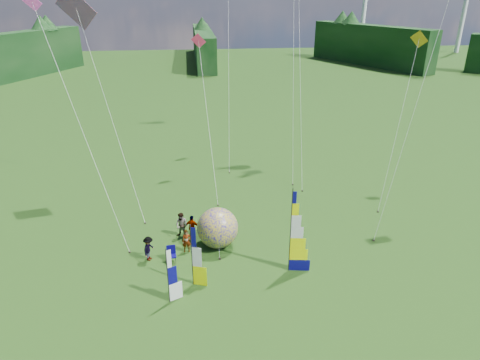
{
  "coord_description": "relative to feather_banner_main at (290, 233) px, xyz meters",
  "views": [
    {
      "loc": [
        -3.78,
        -19.44,
        16.08
      ],
      "look_at": [
        -1.0,
        4.0,
        5.5
      ],
      "focal_mm": 32.0,
      "sensor_mm": 36.0,
      "label": 1
    }
  ],
  "objects": [
    {
      "name": "side_banner_left",
      "position": [
        -5.93,
        -0.68,
        -0.78
      ],
      "size": [
        1.05,
        0.46,
        3.92
      ],
      "primitive_type": null,
      "rotation": [
        0.0,
        0.0,
        -0.34
      ],
      "color": "#F8FF00",
      "rests_on": "ground"
    },
    {
      "name": "kite_whale",
      "position": [
        4.43,
        17.15,
        8.28
      ],
      "size": [
        9.42,
        15.79,
        22.04
      ],
      "primitive_type": null,
      "rotation": [
        0.0,
        0.0,
        -0.35
      ],
      "color": "black",
      "rests_on": "ground"
    },
    {
      "name": "treeline_ring",
      "position": [
        -1.83,
        -2.12,
        1.27
      ],
      "size": [
        210.0,
        210.0,
        8.0
      ],
      "primitive_type": null,
      "color": "#26461F",
      "rests_on": "ground"
    },
    {
      "name": "spectator_d",
      "position": [
        -5.88,
        4.45,
        -1.84
      ],
      "size": [
        1.14,
        0.76,
        1.8
      ],
      "primitive_type": "imported",
      "rotation": [
        0.0,
        0.0,
        2.8
      ],
      "color": "#66594C",
      "rests_on": "ground"
    },
    {
      "name": "kite_parafoil",
      "position": [
        9.33,
        5.07,
        6.15
      ],
      "size": [
        8.89,
        8.44,
        17.78
      ],
      "primitive_type": null,
      "rotation": [
        0.0,
        0.0,
        0.02
      ],
      "color": "red",
      "rests_on": "ground"
    },
    {
      "name": "small_kite_red",
      "position": [
        -4.18,
        13.58,
        3.76
      ],
      "size": [
        4.34,
        11.26,
        12.99
      ],
      "primitive_type": null,
      "rotation": [
        0.0,
        0.0,
        0.12
      ],
      "color": "#D72A53",
      "rests_on": "ground"
    },
    {
      "name": "kite_rainbow_delta",
      "position": [
        -11.56,
        10.49,
        6.0
      ],
      "size": [
        13.16,
        14.9,
        17.46
      ],
      "primitive_type": null,
      "rotation": [
        0.0,
        0.0,
        -0.31
      ],
      "color": "red",
      "rests_on": "ground"
    },
    {
      "name": "feather_banner_main",
      "position": [
        0.0,
        0.0,
        0.0
      ],
      "size": [
        1.47,
        0.33,
        5.47
      ],
      "primitive_type": null,
      "rotation": [
        0.0,
        0.0,
        -0.15
      ],
      "color": "#0A0862",
      "rests_on": "ground"
    },
    {
      "name": "small_kite_green",
      "position": [
        -1.71,
        20.64,
        6.99
      ],
      "size": [
        4.35,
        12.27,
        19.45
      ],
      "primitive_type": null,
      "rotation": [
        0.0,
        0.0,
        0.08
      ],
      "color": "green",
      "rests_on": "ground"
    },
    {
      "name": "bol_inflatable",
      "position": [
        -4.17,
        3.34,
        -1.35
      ],
      "size": [
        2.81,
        2.81,
        2.78
      ],
      "primitive_type": "sphere",
      "rotation": [
        0.0,
        0.0,
        -0.01
      ],
      "color": "navy",
      "rests_on": "ground"
    },
    {
      "name": "small_kite_yellow",
      "position": [
        10.89,
        9.67,
        4.02
      ],
      "size": [
        8.99,
        10.09,
        13.52
      ],
      "primitive_type": null,
      "rotation": [
        0.0,
        0.0,
        -0.31
      ],
      "color": "gold",
      "rests_on": "ground"
    },
    {
      "name": "small_kite_pink",
      "position": [
        -12.77,
        6.45,
        5.41
      ],
      "size": [
        7.97,
        9.09,
        16.29
      ],
      "primitive_type": null,
      "rotation": [
        0.0,
        0.0,
        0.08
      ],
      "color": "#FF4EC2",
      "rests_on": "ground"
    },
    {
      "name": "spectator_b",
      "position": [
        -6.6,
        4.73,
        -1.79
      ],
      "size": [
        1.02,
        0.84,
        1.89
      ],
      "primitive_type": "imported",
      "rotation": [
        0.0,
        0.0,
        -0.51
      ],
      "color": "#66594C",
      "rests_on": "ground"
    },
    {
      "name": "small_kite_orange",
      "position": [
        3.69,
        16.15,
        6.11
      ],
      "size": [
        4.36,
        9.99,
        17.69
      ],
      "primitive_type": null,
      "rotation": [
        0.0,
        0.0,
        -0.12
      ],
      "color": "#E2491E",
      "rests_on": "ground"
    },
    {
      "name": "ground",
      "position": [
        -1.83,
        -2.12,
        -2.73
      ],
      "size": [
        220.0,
        220.0,
        0.0
      ],
      "primitive_type": "plane",
      "color": "#37611E",
      "rests_on": "ground"
    },
    {
      "name": "camp_chair",
      "position": [
        -7.26,
        1.76,
        -2.19
      ],
      "size": [
        0.68,
        0.68,
        1.08
      ],
      "primitive_type": null,
      "rotation": [
        0.0,
        0.0,
        0.09
      ],
      "color": "#040141",
      "rests_on": "ground"
    },
    {
      "name": "spectator_a",
      "position": [
        -6.28,
        2.85,
        -1.92
      ],
      "size": [
        0.6,
        0.4,
        1.64
      ],
      "primitive_type": "imported",
      "rotation": [
        0.0,
        0.0,
        0.01
      ],
      "color": "#66594C",
      "rests_on": "ground"
    },
    {
      "name": "side_banner_far",
      "position": [
        -7.28,
        -2.11,
        -1.04
      ],
      "size": [
        0.95,
        0.5,
        3.39
      ],
      "primitive_type": null,
      "rotation": [
        0.0,
        0.0,
        0.42
      ],
      "color": "white",
      "rests_on": "ground"
    },
    {
      "name": "spectator_c",
      "position": [
        -8.69,
        2.17,
        -1.89
      ],
      "size": [
        0.76,
        1.17,
        1.7
      ],
      "primitive_type": "imported",
      "rotation": [
        0.0,
        0.0,
        1.21
      ],
      "color": "#66594C",
      "rests_on": "ground"
    }
  ]
}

